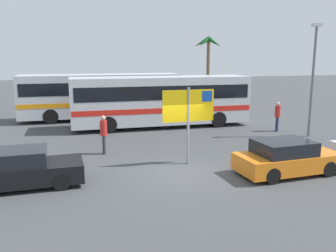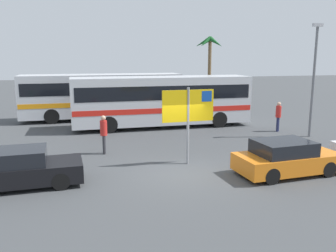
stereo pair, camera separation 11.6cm
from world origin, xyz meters
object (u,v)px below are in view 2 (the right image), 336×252
bus_front_coach (162,99)px  ferry_sign (189,109)px  pedestrian_by_bus (104,131)px  car_black (21,169)px  pedestrian_near_sign (278,114)px  car_orange (286,158)px  bus_rear_coach (102,94)px

bus_front_coach → ferry_sign: size_ratio=3.48×
bus_front_coach → pedestrian_by_bus: bearing=-126.1°
car_black → bus_front_coach: bearing=49.5°
pedestrian_by_bus → pedestrian_near_sign: 10.74m
car_black → pedestrian_by_bus: pedestrian_by_bus is taller
car_black → pedestrian_by_bus: (3.11, 3.52, 0.43)m
car_orange → pedestrian_by_bus: (-6.49, 4.67, 0.43)m
bus_rear_coach → pedestrian_near_sign: 12.10m
bus_rear_coach → ferry_sign: bearing=-77.5°
bus_front_coach → bus_rear_coach: 5.18m
ferry_sign → car_orange: bearing=-37.3°
car_black → ferry_sign: bearing=7.3°
bus_front_coach → pedestrian_near_sign: bus_front_coach is taller
ferry_sign → pedestrian_near_sign: ferry_sign is taller
bus_rear_coach → car_orange: bearing=-67.6°
bus_front_coach → pedestrian_by_bus: 6.97m
ferry_sign → car_black: bearing=-172.7°
car_black → car_orange: 9.66m
bus_front_coach → car_orange: 10.61m
ferry_sign → car_black: size_ratio=0.79×
car_orange → ferry_sign: bearing=141.2°
bus_front_coach → bus_rear_coach: (-3.42, 3.89, 0.00)m
pedestrian_by_bus → car_black: bearing=57.7°
car_black → pedestrian_by_bus: 4.71m
car_orange → pedestrian_by_bus: size_ratio=2.27×
bus_rear_coach → pedestrian_by_bus: size_ratio=6.22×
car_black → pedestrian_by_bus: size_ratio=2.26×
car_orange → pedestrian_near_sign: size_ratio=2.30×
ferry_sign → pedestrian_near_sign: 8.75m
car_black → car_orange: bearing=-9.1°
bus_rear_coach → ferry_sign: (2.65, -11.93, 0.54)m
ferry_sign → pedestrian_near_sign: bearing=32.0°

